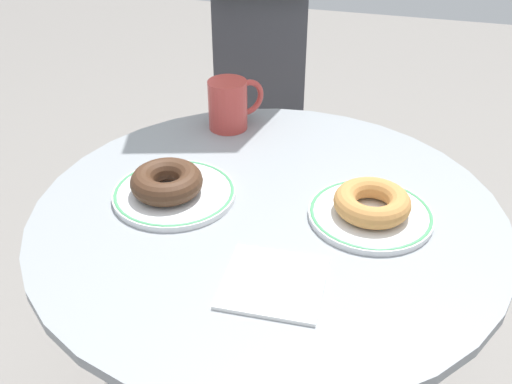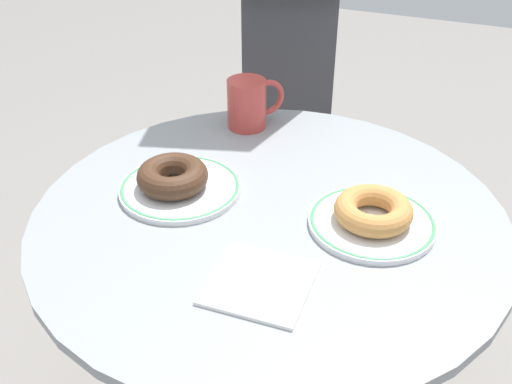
% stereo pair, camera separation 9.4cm
% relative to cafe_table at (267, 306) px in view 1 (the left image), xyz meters
% --- Properties ---
extents(cafe_table, '(0.78, 0.78, 0.70)m').
position_rel_cafe_table_xyz_m(cafe_table, '(0.00, 0.00, 0.00)').
color(cafe_table, gray).
rests_on(cafe_table, ground).
extents(plate_left, '(0.21, 0.21, 0.01)m').
position_rel_cafe_table_xyz_m(plate_left, '(-0.16, 0.00, 0.22)').
color(plate_left, white).
rests_on(plate_left, cafe_table).
extents(plate_right, '(0.20, 0.20, 0.01)m').
position_rel_cafe_table_xyz_m(plate_right, '(0.16, 0.02, 0.22)').
color(plate_right, white).
rests_on(plate_right, cafe_table).
extents(donut_chocolate, '(0.17, 0.17, 0.04)m').
position_rel_cafe_table_xyz_m(donut_chocolate, '(-0.17, -0.01, 0.25)').
color(donut_chocolate, '#422819').
rests_on(donut_chocolate, plate_left).
extents(donut_old_fashioned, '(0.17, 0.17, 0.04)m').
position_rel_cafe_table_xyz_m(donut_old_fashioned, '(0.16, 0.02, 0.24)').
color(donut_old_fashioned, '#BC7F42').
rests_on(donut_old_fashioned, plate_right).
extents(paper_napkin, '(0.14, 0.14, 0.01)m').
position_rel_cafe_table_xyz_m(paper_napkin, '(0.05, -0.17, 0.22)').
color(paper_napkin, white).
rests_on(paper_napkin, cafe_table).
extents(coffee_mug, '(0.10, 0.10, 0.10)m').
position_rel_cafe_table_xyz_m(coffee_mug, '(-0.15, 0.27, 0.26)').
color(coffee_mug, '#B73D38').
rests_on(coffee_mug, cafe_table).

